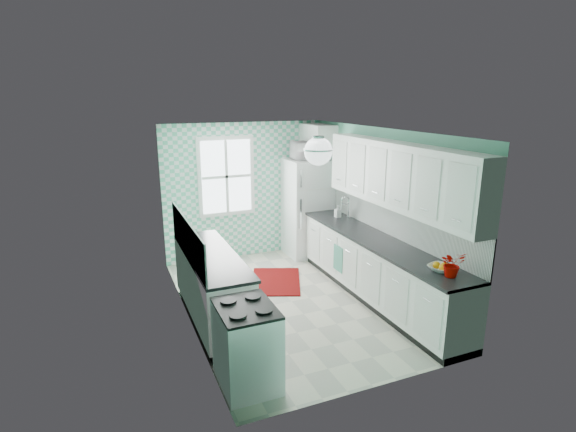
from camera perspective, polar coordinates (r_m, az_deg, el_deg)
name	(u,v)px	position (r m, az deg, el deg)	size (l,w,h in m)	color
floor	(291,302)	(6.80, 0.44, -10.86)	(3.00, 4.40, 0.02)	beige
ceiling	(292,130)	(6.13, 0.49, 10.82)	(3.00, 4.40, 0.02)	white
wall_back	(244,191)	(8.36, -5.55, 3.21)	(3.00, 0.02, 2.50)	#6AC1A0
wall_front	(381,277)	(4.51, 11.72, -7.64)	(3.00, 0.02, 2.50)	#6AC1A0
wall_left	(184,233)	(5.94, -13.06, -2.12)	(0.02, 4.40, 2.50)	#6AC1A0
wall_right	(381,210)	(7.06, 11.79, 0.72)	(0.02, 4.40, 2.50)	#6AC1A0
accent_wall	(245,191)	(8.34, -5.50, 3.19)	(3.00, 0.01, 2.50)	#58C29D
window	(226,176)	(8.16, -7.85, 4.99)	(1.04, 0.05, 1.44)	white
backsplash_right	(396,220)	(6.75, 13.52, -0.54)	(0.02, 3.60, 0.51)	white
backsplash_left	(187,239)	(5.89, -12.68, -2.81)	(0.02, 2.15, 0.51)	white
upper_cabinets_right	(398,176)	(6.35, 13.85, 4.99)	(0.33, 3.20, 0.90)	white
upper_cabinet_fridge	(317,135)	(8.35, 3.76, 10.17)	(0.40, 0.74, 0.40)	white
ceiling_light	(318,151)	(5.42, 3.86, 8.24)	(0.34, 0.34, 0.35)	silver
base_cabinets_right	(376,271)	(6.83, 11.16, -6.83)	(0.60, 3.60, 0.90)	white
countertop_right	(377,241)	(6.66, 11.26, -3.10)	(0.63, 3.60, 0.04)	black
base_cabinets_left	(212,289)	(6.20, -9.64, -9.07)	(0.60, 2.15, 0.90)	white
countertop_left	(211,256)	(6.03, -9.70, -4.97)	(0.63, 2.15, 0.04)	black
fridge	(308,207)	(8.47, 2.51, 1.09)	(0.80, 0.79, 1.83)	silver
stove	(247,344)	(4.88, -5.25, -15.92)	(0.58, 0.73, 0.87)	silver
sink	(340,220)	(7.58, 6.65, -0.54)	(0.45, 0.38, 0.53)	silver
rug	(276,281)	(7.45, -1.58, -8.28)	(0.79, 1.12, 0.02)	#7D000B
dish_towel	(338,258)	(7.14, 6.40, -5.38)	(0.02, 0.27, 0.41)	#5FC0B5
fruit_bowl	(441,268)	(5.68, 18.80, -6.29)	(0.28, 0.28, 0.07)	white
potted_plant	(452,264)	(5.52, 20.14, -5.74)	(0.28, 0.24, 0.31)	#A51C15
soap_bottle	(338,211)	(7.72, 6.33, 0.59)	(0.09, 0.09, 0.20)	#92A9B6
microwave	(308,150)	(8.27, 2.60, 8.33)	(0.58, 0.40, 0.32)	white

